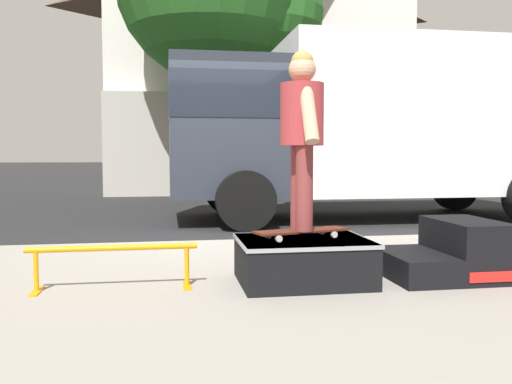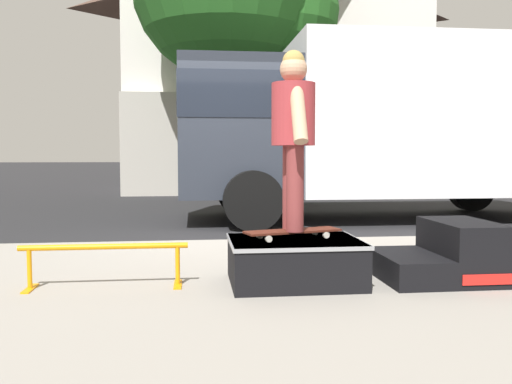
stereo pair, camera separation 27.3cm
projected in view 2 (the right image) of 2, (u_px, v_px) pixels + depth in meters
The scene contains 9 objects.
ground_plane at pixel (223, 243), 6.92m from camera, with size 140.00×140.00×0.00m, color black.
sidewalk_slab at pixel (245, 301), 3.94m from camera, with size 50.00×5.00×0.12m, color gray.
skate_box at pixel (294, 260), 4.23m from camera, with size 1.03×0.79×0.35m.
kicker_ramp at pixel (446, 255), 4.38m from camera, with size 0.92×0.80×0.47m.
grind_rail at pixel (104, 256), 4.10m from camera, with size 1.27×0.28×0.34m.
skateboard at pixel (293, 231), 4.26m from camera, with size 0.81×0.40×0.07m.
skater_kid at pixel (293, 125), 4.20m from camera, with size 0.34×0.72×1.41m.
box_truck at pixel (379, 122), 9.30m from camera, with size 6.91×2.63×3.05m.
house_behind at pixel (266, 65), 18.75m from camera, with size 9.54×8.23×8.40m.
Camera 2 is at (-0.36, -6.86, 1.14)m, focal length 37.68 mm.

